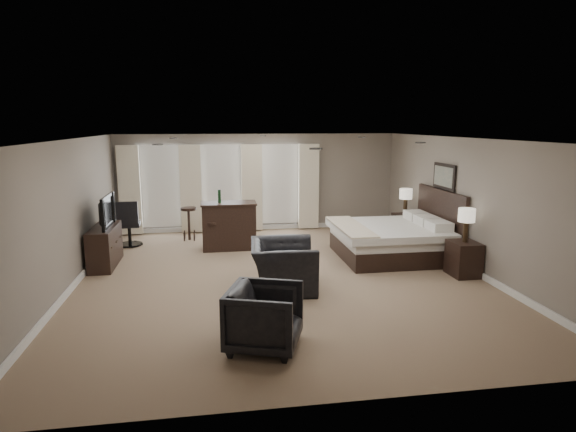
{
  "coord_description": "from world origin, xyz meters",
  "views": [
    {
      "loc": [
        -1.24,
        -8.69,
        2.88
      ],
      "look_at": [
        0.2,
        0.4,
        1.1
      ],
      "focal_mm": 30.0,
      "sensor_mm": 36.0,
      "label": 1
    }
  ],
  "objects": [
    {
      "name": "room",
      "position": [
        0.0,
        0.0,
        1.3
      ],
      "size": [
        7.6,
        8.6,
        2.64
      ],
      "color": "#846C54",
      "rests_on": "ground"
    },
    {
      "name": "window_bay",
      "position": [
        -1.0,
        4.11,
        1.2
      ],
      "size": [
        5.25,
        0.2,
        2.3
      ],
      "color": "silver",
      "rests_on": "room"
    },
    {
      "name": "bed",
      "position": [
        2.58,
        1.0,
        0.73
      ],
      "size": [
        2.3,
        2.19,
        1.46
      ],
      "primitive_type": "cube",
      "color": "silver",
      "rests_on": "ground"
    },
    {
      "name": "nightstand_near",
      "position": [
        3.47,
        -0.45,
        0.33
      ],
      "size": [
        0.5,
        0.61,
        0.66
      ],
      "primitive_type": "cube",
      "color": "black",
      "rests_on": "ground"
    },
    {
      "name": "nightstand_far",
      "position": [
        3.47,
        2.45,
        0.32
      ],
      "size": [
        0.49,
        0.59,
        0.65
      ],
      "primitive_type": "cube",
      "color": "black",
      "rests_on": "ground"
    },
    {
      "name": "lamp_near",
      "position": [
        3.47,
        -0.45,
        0.98
      ],
      "size": [
        0.31,
        0.31,
        0.65
      ],
      "primitive_type": "cube",
      "color": "beige",
      "rests_on": "nightstand_near"
    },
    {
      "name": "lamp_far",
      "position": [
        3.47,
        2.45,
        0.97
      ],
      "size": [
        0.31,
        0.31,
        0.65
      ],
      "primitive_type": "cube",
      "color": "beige",
      "rests_on": "nightstand_far"
    },
    {
      "name": "wall_art",
      "position": [
        3.7,
        1.0,
        1.75
      ],
      "size": [
        0.04,
        0.96,
        0.56
      ],
      "primitive_type": "cube",
      "color": "slate",
      "rests_on": "room"
    },
    {
      "name": "dresser",
      "position": [
        -3.45,
        1.32,
        0.41
      ],
      "size": [
        0.45,
        1.4,
        0.81
      ],
      "primitive_type": "cube",
      "color": "black",
      "rests_on": "ground"
    },
    {
      "name": "tv",
      "position": [
        -3.45,
        1.32,
        0.88
      ],
      "size": [
        0.65,
        1.12,
        0.15
      ],
      "primitive_type": "imported",
      "rotation": [
        0.0,
        0.0,
        1.57
      ],
      "color": "black",
      "rests_on": "dresser"
    },
    {
      "name": "armchair_near",
      "position": [
        -0.05,
        -0.63,
        0.56
      ],
      "size": [
        0.93,
        1.34,
        1.12
      ],
      "primitive_type": "imported",
      "rotation": [
        0.0,
        0.0,
        1.49
      ],
      "color": "black",
      "rests_on": "ground"
    },
    {
      "name": "armchair_far",
      "position": [
        -0.62,
        -2.88,
        0.46
      ],
      "size": [
        1.08,
        1.12,
        0.92
      ],
      "primitive_type": "imported",
      "rotation": [
        0.0,
        0.0,
        1.23
      ],
      "color": "black",
      "rests_on": "ground"
    },
    {
      "name": "bar_counter",
      "position": [
        -0.89,
        2.27,
        0.55
      ],
      "size": [
        1.26,
        0.66,
        1.1
      ],
      "primitive_type": "cube",
      "color": "black",
      "rests_on": "ground"
    },
    {
      "name": "bar_stool_left",
      "position": [
        -1.85,
        3.29,
        0.41
      ],
      "size": [
        0.39,
        0.39,
        0.82
      ],
      "primitive_type": "cube",
      "rotation": [
        0.0,
        0.0,
        -0.01
      ],
      "color": "black",
      "rests_on": "ground"
    },
    {
      "name": "bar_stool_right",
      "position": [
        -1.28,
        2.1,
        0.35
      ],
      "size": [
        0.43,
        0.43,
        0.69
      ],
      "primitive_type": "cube",
      "rotation": [
        0.0,
        0.0,
        -0.41
      ],
      "color": "black",
      "rests_on": "ground"
    },
    {
      "name": "desk_chair",
      "position": [
        -3.22,
        2.92,
        0.55
      ],
      "size": [
        0.6,
        0.6,
        1.11
      ],
      "primitive_type": "cube",
      "rotation": [
        0.0,
        0.0,
        3.2
      ],
      "color": "black",
      "rests_on": "ground"
    }
  ]
}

